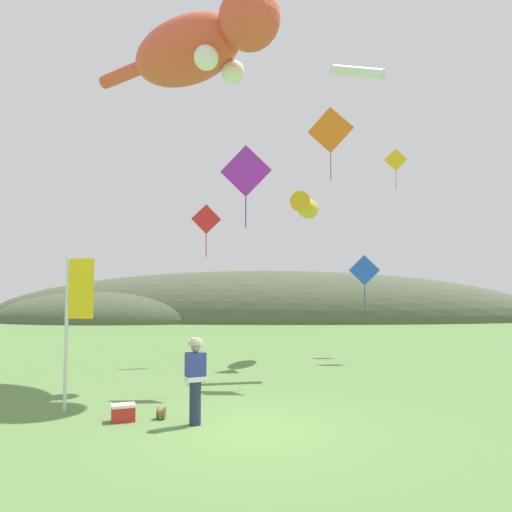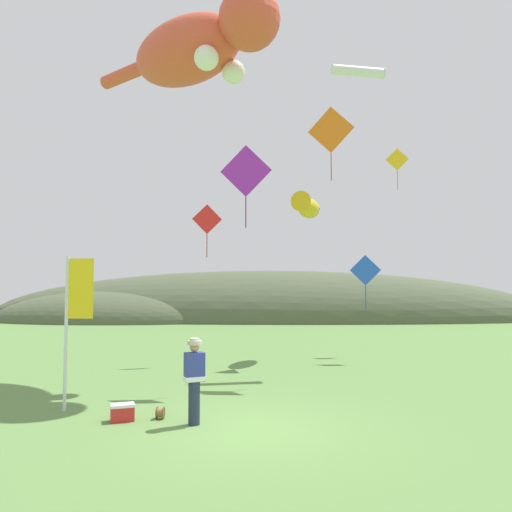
{
  "view_description": "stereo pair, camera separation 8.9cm",
  "coord_description": "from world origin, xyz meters",
  "px_view_note": "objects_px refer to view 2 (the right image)",
  "views": [
    {
      "loc": [
        0.38,
        -10.12,
        2.84
      ],
      "look_at": [
        0.0,
        4.0,
        3.72
      ],
      "focal_mm": 35.0,
      "sensor_mm": 36.0,
      "label": 1
    },
    {
      "loc": [
        0.47,
        -10.12,
        2.84
      ],
      "look_at": [
        0.0,
        4.0,
        3.72
      ],
      "focal_mm": 35.0,
      "sensor_mm": 36.0,
      "label": 2
    }
  ],
  "objects_px": {
    "kite_diamond_gold": "(397,160)",
    "kite_diamond_violet": "(246,171)",
    "kite_giant_cat": "(199,47)",
    "kite_diamond_blue": "(365,271)",
    "kite_spool": "(160,413)",
    "kite_tube_streamer": "(359,71)",
    "picnic_cooler": "(122,412)",
    "festival_banner_pole": "(74,309)",
    "kite_diamond_red": "(207,220)",
    "kite_fish_windsock": "(307,207)",
    "festival_attendant": "(194,378)",
    "kite_diamond_orange": "(331,130)"
  },
  "relations": [
    {
      "from": "kite_spool",
      "to": "kite_diamond_red",
      "type": "relative_size",
      "value": 0.13
    },
    {
      "from": "festival_attendant",
      "to": "kite_diamond_red",
      "type": "height_order",
      "value": "kite_diamond_red"
    },
    {
      "from": "kite_giant_cat",
      "to": "kite_fish_windsock",
      "type": "xyz_separation_m",
      "value": [
        3.83,
        4.01,
        -4.71
      ]
    },
    {
      "from": "festival_banner_pole",
      "to": "kite_diamond_red",
      "type": "distance_m",
      "value": 8.34
    },
    {
      "from": "kite_diamond_blue",
      "to": "kite_diamond_violet",
      "type": "bearing_deg",
      "value": -130.44
    },
    {
      "from": "kite_tube_streamer",
      "to": "kite_diamond_orange",
      "type": "relative_size",
      "value": 0.86
    },
    {
      "from": "kite_giant_cat",
      "to": "kite_diamond_blue",
      "type": "bearing_deg",
      "value": 30.02
    },
    {
      "from": "kite_diamond_blue",
      "to": "kite_diamond_gold",
      "type": "xyz_separation_m",
      "value": [
        2.12,
        3.25,
        5.18
      ]
    },
    {
      "from": "festival_attendant",
      "to": "kite_diamond_violet",
      "type": "xyz_separation_m",
      "value": [
        0.86,
        3.87,
        5.25
      ]
    },
    {
      "from": "kite_spool",
      "to": "kite_diamond_gold",
      "type": "bearing_deg",
      "value": 55.44
    },
    {
      "from": "picnic_cooler",
      "to": "kite_tube_streamer",
      "type": "xyz_separation_m",
      "value": [
        6.41,
        7.4,
        10.62
      ]
    },
    {
      "from": "kite_diamond_red",
      "to": "kite_tube_streamer",
      "type": "bearing_deg",
      "value": -8.81
    },
    {
      "from": "kite_diamond_red",
      "to": "kite_diamond_blue",
      "type": "bearing_deg",
      "value": 4.55
    },
    {
      "from": "kite_spool",
      "to": "kite_diamond_gold",
      "type": "height_order",
      "value": "kite_diamond_gold"
    },
    {
      "from": "festival_attendant",
      "to": "kite_diamond_violet",
      "type": "bearing_deg",
      "value": 77.5
    },
    {
      "from": "kite_fish_windsock",
      "to": "kite_diamond_orange",
      "type": "distance_m",
      "value": 4.5
    },
    {
      "from": "festival_banner_pole",
      "to": "kite_tube_streamer",
      "type": "distance_m",
      "value": 13.29
    },
    {
      "from": "kite_giant_cat",
      "to": "kite_tube_streamer",
      "type": "relative_size",
      "value": 3.36
    },
    {
      "from": "kite_diamond_violet",
      "to": "kite_giant_cat",
      "type": "bearing_deg",
      "value": 135.13
    },
    {
      "from": "festival_banner_pole",
      "to": "kite_diamond_orange",
      "type": "height_order",
      "value": "kite_diamond_orange"
    },
    {
      "from": "kite_diamond_blue",
      "to": "kite_diamond_orange",
      "type": "height_order",
      "value": "kite_diamond_orange"
    },
    {
      "from": "kite_spool",
      "to": "kite_diamond_violet",
      "type": "distance_m",
      "value": 7.18
    },
    {
      "from": "kite_diamond_violet",
      "to": "kite_diamond_red",
      "type": "bearing_deg",
      "value": 110.57
    },
    {
      "from": "kite_giant_cat",
      "to": "kite_diamond_violet",
      "type": "height_order",
      "value": "kite_giant_cat"
    },
    {
      "from": "kite_giant_cat",
      "to": "kite_diamond_orange",
      "type": "bearing_deg",
      "value": -0.81
    },
    {
      "from": "kite_diamond_orange",
      "to": "festival_attendant",
      "type": "bearing_deg",
      "value": -122.86
    },
    {
      "from": "kite_diamond_red",
      "to": "kite_diamond_violet",
      "type": "xyz_separation_m",
      "value": [
        1.74,
        -4.64,
        0.78
      ]
    },
    {
      "from": "festival_attendant",
      "to": "kite_tube_streamer",
      "type": "height_order",
      "value": "kite_tube_streamer"
    },
    {
      "from": "picnic_cooler",
      "to": "kite_tube_streamer",
      "type": "height_order",
      "value": "kite_tube_streamer"
    },
    {
      "from": "kite_giant_cat",
      "to": "kite_diamond_red",
      "type": "height_order",
      "value": "kite_giant_cat"
    },
    {
      "from": "picnic_cooler",
      "to": "kite_diamond_red",
      "type": "relative_size",
      "value": 0.28
    },
    {
      "from": "kite_diamond_red",
      "to": "kite_diamond_orange",
      "type": "xyz_separation_m",
      "value": [
        4.41,
        -3.06,
        2.48
      ]
    },
    {
      "from": "kite_spool",
      "to": "kite_tube_streamer",
      "type": "bearing_deg",
      "value": 51.9
    },
    {
      "from": "kite_spool",
      "to": "kite_diamond_violet",
      "type": "relative_size",
      "value": 0.11
    },
    {
      "from": "kite_tube_streamer",
      "to": "kite_diamond_red",
      "type": "distance_m",
      "value": 7.91
    },
    {
      "from": "kite_spool",
      "to": "kite_diamond_gold",
      "type": "relative_size",
      "value": 0.13
    },
    {
      "from": "festival_attendant",
      "to": "kite_diamond_violet",
      "type": "relative_size",
      "value": 0.73
    },
    {
      "from": "kite_spool",
      "to": "kite_diamond_orange",
      "type": "distance_m",
      "value": 10.22
    },
    {
      "from": "kite_diamond_gold",
      "to": "kite_diamond_violet",
      "type": "bearing_deg",
      "value": -127.75
    },
    {
      "from": "festival_attendant",
      "to": "kite_spool",
      "type": "distance_m",
      "value": 1.22
    },
    {
      "from": "kite_fish_windsock",
      "to": "kite_diamond_red",
      "type": "height_order",
      "value": "kite_fish_windsock"
    },
    {
      "from": "picnic_cooler",
      "to": "kite_fish_windsock",
      "type": "xyz_separation_m",
      "value": [
        4.6,
        9.31,
        5.88
      ]
    },
    {
      "from": "kite_spool",
      "to": "kite_diamond_red",
      "type": "bearing_deg",
      "value": 90.6
    },
    {
      "from": "kite_diamond_blue",
      "to": "kite_diamond_violet",
      "type": "height_order",
      "value": "kite_diamond_violet"
    },
    {
      "from": "festival_attendant",
      "to": "kite_fish_windsock",
      "type": "bearing_deg",
      "value": 72.33
    },
    {
      "from": "kite_giant_cat",
      "to": "kite_diamond_violet",
      "type": "relative_size",
      "value": 2.87
    },
    {
      "from": "kite_diamond_gold",
      "to": "kite_diamond_orange",
      "type": "xyz_separation_m",
      "value": [
        -3.82,
        -6.79,
        -0.74
      ]
    },
    {
      "from": "festival_banner_pole",
      "to": "kite_fish_windsock",
      "type": "bearing_deg",
      "value": 54.43
    },
    {
      "from": "kite_giant_cat",
      "to": "kite_tube_streamer",
      "type": "xyz_separation_m",
      "value": [
        5.64,
        2.11,
        0.02
      ]
    },
    {
      "from": "kite_diamond_orange",
      "to": "kite_diamond_violet",
      "type": "distance_m",
      "value": 3.54
    }
  ]
}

